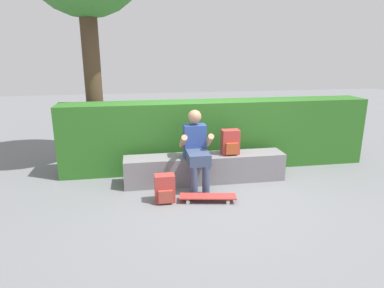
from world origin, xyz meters
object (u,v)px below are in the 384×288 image
Objects in this scene: bench_main at (205,168)px; skateboard_near_person at (208,197)px; backpack_on_bench at (230,142)px; backpack_on_ground at (165,189)px; person_skater at (196,147)px.

skateboard_near_person is (-0.12, -0.76, -0.15)m from bench_main.
bench_main is 6.49× the size of backpack_on_bench.
bench_main reaches higher than backpack_on_ground.
backpack_on_bench is (0.60, 0.20, -0.01)m from person_skater.
backpack_on_bench reaches higher than backpack_on_ground.
backpack_on_bench is 1.00× the size of backpack_on_ground.
backpack_on_bench reaches higher than bench_main.
bench_main is 6.49× the size of backpack_on_ground.
skateboard_near_person is 2.06× the size of backpack_on_ground.
backpack_on_ground is at bearing 170.23° from skateboard_near_person.
person_skater is at bearing 40.32° from backpack_on_ground.
person_skater is 0.63m from backpack_on_bench.
bench_main reaches higher than skateboard_near_person.
bench_main is 2.17× the size of person_skater.
skateboard_near_person is at bearing -98.81° from bench_main.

